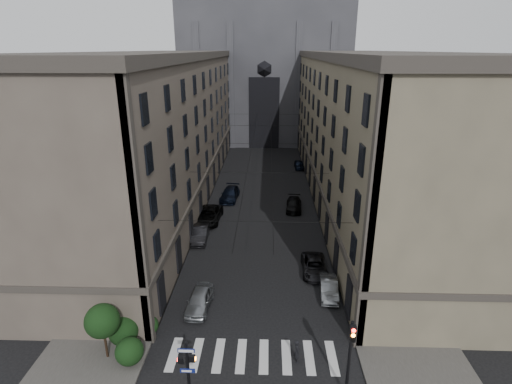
# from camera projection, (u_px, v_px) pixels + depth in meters

# --- Properties ---
(sidewalk_left) EXTENTS (7.00, 80.00, 0.15)m
(sidewalk_left) POSITION_uv_depth(u_px,v_px,m) (186.00, 193.00, 55.86)
(sidewalk_left) COLOR #383533
(sidewalk_left) RESTS_ON ground
(sidewalk_right) EXTENTS (7.00, 80.00, 0.15)m
(sidewalk_right) POSITION_uv_depth(u_px,v_px,m) (337.00, 195.00, 55.24)
(sidewalk_right) COLOR #383533
(sidewalk_right) RESTS_ON ground
(zebra_crossing) EXTENTS (11.00, 3.20, 0.01)m
(zebra_crossing) POSITION_uv_depth(u_px,v_px,m) (252.00, 356.00, 26.42)
(zebra_crossing) COLOR beige
(zebra_crossing) RESTS_ON ground
(building_left) EXTENTS (13.60, 60.60, 18.85)m
(building_left) POSITION_uv_depth(u_px,v_px,m) (160.00, 128.00, 52.81)
(building_left) COLOR #4A4139
(building_left) RESTS_ON ground
(building_right) EXTENTS (13.60, 60.60, 18.85)m
(building_right) POSITION_uv_depth(u_px,v_px,m) (364.00, 129.00, 52.02)
(building_right) COLOR brown
(building_right) RESTS_ON ground
(gothic_tower) EXTENTS (35.00, 23.00, 58.00)m
(gothic_tower) POSITION_uv_depth(u_px,v_px,m) (265.00, 56.00, 86.20)
(gothic_tower) COLOR #2D2D33
(gothic_tower) RESTS_ON ground
(pedestrian_signal_left) EXTENTS (1.02, 0.38, 4.00)m
(pedestrian_signal_left) POSITION_uv_depth(u_px,v_px,m) (188.00, 367.00, 22.45)
(pedestrian_signal_left) COLOR black
(pedestrian_signal_left) RESTS_ON ground
(traffic_light_right) EXTENTS (0.34, 0.50, 5.20)m
(traffic_light_right) POSITION_uv_depth(u_px,v_px,m) (350.00, 351.00, 22.25)
(traffic_light_right) COLOR black
(traffic_light_right) RESTS_ON ground
(shrub_cluster) EXTENTS (3.90, 4.40, 3.90)m
(shrub_cluster) POSITION_uv_depth(u_px,v_px,m) (119.00, 331.00, 26.07)
(shrub_cluster) COLOR black
(shrub_cluster) RESTS_ON sidewalk_left
(tram_wires) EXTENTS (14.00, 60.00, 0.43)m
(tram_wires) POSITION_uv_depth(u_px,v_px,m) (261.00, 144.00, 52.78)
(tram_wires) COLOR black
(tram_wires) RESTS_ON ground
(car_left_near) EXTENTS (2.03, 4.43, 1.47)m
(car_left_near) POSITION_uv_depth(u_px,v_px,m) (199.00, 300.00, 31.08)
(car_left_near) COLOR gray
(car_left_near) RESTS_ON ground
(car_left_midnear) EXTENTS (1.69, 4.55, 1.49)m
(car_left_midnear) POSITION_uv_depth(u_px,v_px,m) (200.00, 234.00, 42.17)
(car_left_midnear) COLOR black
(car_left_midnear) RESTS_ON ground
(car_left_midfar) EXTENTS (2.93, 5.80, 1.57)m
(car_left_midfar) POSITION_uv_depth(u_px,v_px,m) (209.00, 215.00, 46.79)
(car_left_midfar) COLOR black
(car_left_midfar) RESTS_ON ground
(car_left_far) EXTENTS (2.57, 5.44, 1.53)m
(car_left_far) POSITION_uv_depth(u_px,v_px,m) (230.00, 194.00, 53.60)
(car_left_far) COLOR black
(car_left_far) RESTS_ON ground
(car_right_near) EXTENTS (1.67, 4.05, 1.30)m
(car_right_near) POSITION_uv_depth(u_px,v_px,m) (329.00, 288.00, 32.76)
(car_right_near) COLOR slate
(car_right_near) RESTS_ON ground
(car_right_midnear) EXTENTS (2.25, 4.77, 1.32)m
(car_right_midnear) POSITION_uv_depth(u_px,v_px,m) (314.00, 266.00, 36.06)
(car_right_midnear) COLOR black
(car_right_midnear) RESTS_ON ground
(car_right_midfar) EXTENTS (2.22, 4.75, 1.34)m
(car_right_midfar) POSITION_uv_depth(u_px,v_px,m) (294.00, 205.00, 50.26)
(car_right_midfar) COLOR black
(car_right_midfar) RESTS_ON ground
(car_right_far) EXTENTS (1.65, 3.87, 1.31)m
(car_right_far) POSITION_uv_depth(u_px,v_px,m) (299.00, 165.00, 67.62)
(car_right_far) COLOR black
(car_right_far) RESTS_ON ground
(pedestrian) EXTENTS (0.51, 0.67, 1.65)m
(pedestrian) POSITION_uv_depth(u_px,v_px,m) (297.00, 351.00, 25.70)
(pedestrian) COLOR black
(pedestrian) RESTS_ON ground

